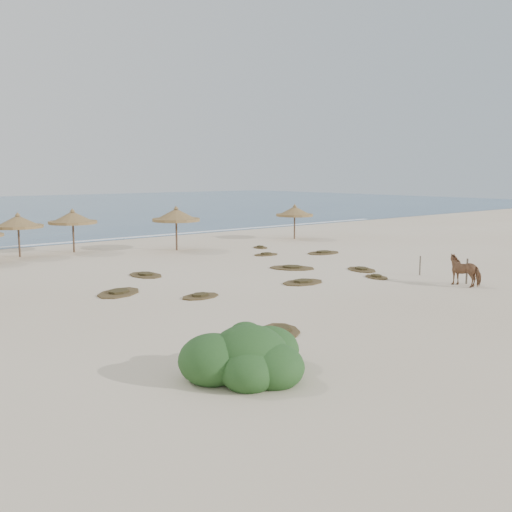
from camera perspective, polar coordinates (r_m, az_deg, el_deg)
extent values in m
plane|color=beige|center=(26.22, 5.86, -3.71)|extent=(160.00, 160.00, 0.00)
cube|color=white|center=(47.94, -16.86, 1.42)|extent=(70.00, 0.60, 0.01)
cylinder|color=brown|center=(40.18, -22.61, 1.45)|extent=(0.13, 0.13, 2.19)
cylinder|color=olive|center=(40.09, -22.69, 2.74)|extent=(3.26, 3.26, 0.19)
cone|color=olive|center=(40.06, -22.71, 3.23)|extent=(3.15, 3.15, 0.78)
cone|color=olive|center=(40.03, -22.75, 3.90)|extent=(0.38, 0.38, 0.23)
cylinder|color=brown|center=(41.28, -17.79, 1.92)|extent=(0.13, 0.13, 2.28)
cylinder|color=olive|center=(41.19, -17.85, 3.23)|extent=(3.77, 3.77, 0.20)
cone|color=olive|center=(41.17, -17.87, 3.72)|extent=(3.64, 3.64, 0.81)
cone|color=olive|center=(41.13, -17.90, 4.40)|extent=(0.39, 0.39, 0.24)
cylinder|color=brown|center=(40.79, -7.96, 2.23)|extent=(0.14, 0.14, 2.37)
cylinder|color=olive|center=(40.70, -7.98, 3.60)|extent=(3.76, 3.76, 0.20)
cone|color=olive|center=(40.68, -7.99, 4.13)|extent=(3.64, 3.64, 0.85)
cone|color=olive|center=(40.64, -8.01, 4.84)|extent=(0.41, 0.41, 0.25)
cylinder|color=brown|center=(47.57, 3.87, 3.02)|extent=(0.12, 0.12, 2.17)
cylinder|color=olive|center=(47.50, 3.88, 4.10)|extent=(3.37, 3.37, 0.19)
cone|color=olive|center=(47.48, 3.89, 4.51)|extent=(3.26, 3.26, 0.78)
cone|color=olive|center=(47.45, 3.89, 5.08)|extent=(0.37, 0.37, 0.23)
imported|color=#906341|center=(29.52, 20.20, -1.36)|extent=(0.96, 1.83, 1.49)
cylinder|color=brown|center=(29.96, 20.34, -1.44)|extent=(0.11, 0.11, 1.27)
cylinder|color=brown|center=(31.75, 16.08, -0.93)|extent=(0.09, 0.09, 1.05)
ellipsoid|color=#2F5B27|center=(15.46, -0.72, -9.91)|extent=(2.17, 2.17, 1.63)
ellipsoid|color=#2F5B27|center=(16.33, 1.26, -9.32)|extent=(1.74, 1.74, 1.30)
ellipsoid|color=#2F5B27|center=(15.31, -4.33, -10.33)|extent=(1.85, 1.85, 1.38)
ellipsoid|color=#2F5B27|center=(15.10, 1.78, -11.03)|extent=(1.63, 1.63, 1.22)
ellipsoid|color=#2F5B27|center=(14.86, -0.71, -11.42)|extent=(1.52, 1.52, 1.14)
ellipsoid|color=#2F5B27|center=(16.64, -1.09, -9.37)|extent=(1.30, 1.30, 0.98)
ellipsoid|color=#2F5B27|center=(15.95, -1.04, -7.91)|extent=(0.98, 0.98, 0.73)
ellipsoid|color=#2F5B27|center=(15.22, -1.95, -8.50)|extent=(0.87, 0.87, 0.65)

